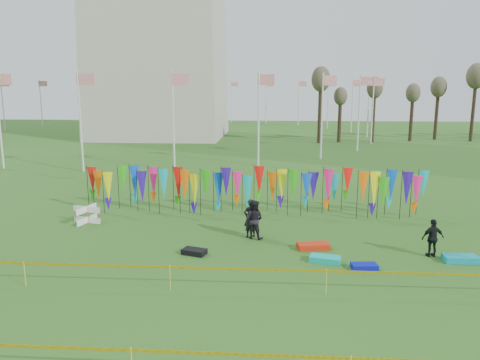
# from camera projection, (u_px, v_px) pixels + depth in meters

# --- Properties ---
(ground) EXTENTS (160.00, 160.00, 0.00)m
(ground) POSITION_uv_depth(u_px,v_px,m) (239.00, 271.00, 17.23)
(ground) COLOR #244E16
(ground) RESTS_ON ground
(flagpole_ring) EXTENTS (57.40, 56.16, 8.00)m
(flagpole_ring) POSITION_uv_depth(u_px,v_px,m) (162.00, 107.00, 64.36)
(flagpole_ring) COLOR silver
(flagpole_ring) RESTS_ON ground
(banner_row) EXTENTS (18.64, 0.64, 2.33)m
(banner_row) POSITION_uv_depth(u_px,v_px,m) (255.00, 187.00, 25.01)
(banner_row) COLOR black
(banner_row) RESTS_ON ground
(caution_tape_near) EXTENTS (26.00, 0.02, 0.90)m
(caution_tape_near) POSITION_uv_depth(u_px,v_px,m) (229.00, 270.00, 15.35)
(caution_tape_near) COLOR #FFD905
(caution_tape_near) RESTS_ON ground
(caution_tape_far) EXTENTS (26.00, 0.02, 0.90)m
(caution_tape_far) POSITION_uv_depth(u_px,v_px,m) (208.00, 355.00, 10.47)
(caution_tape_far) COLOR #FFD905
(caution_tape_far) RESTS_ON ground
(box_kite) EXTENTS (0.80, 0.80, 0.89)m
(box_kite) POSITION_uv_depth(u_px,v_px,m) (87.00, 215.00, 23.28)
(box_kite) COLOR red
(box_kite) RESTS_ON ground
(person_left) EXTENTS (0.78, 0.69, 1.76)m
(person_left) POSITION_uv_depth(u_px,v_px,m) (250.00, 218.00, 21.04)
(person_left) COLOR black
(person_left) RESTS_ON ground
(person_mid) EXTENTS (0.98, 0.78, 1.76)m
(person_mid) POSITION_uv_depth(u_px,v_px,m) (254.00, 219.00, 20.86)
(person_mid) COLOR black
(person_mid) RESTS_ON ground
(person_right) EXTENTS (0.98, 0.67, 1.54)m
(person_right) POSITION_uv_depth(u_px,v_px,m) (433.00, 238.00, 18.61)
(person_right) COLOR black
(person_right) RESTS_ON ground
(kite_bag_turquoise) EXTENTS (1.28, 0.85, 0.23)m
(kite_bag_turquoise) POSITION_uv_depth(u_px,v_px,m) (325.00, 259.00, 18.14)
(kite_bag_turquoise) COLOR #0CBBAF
(kite_bag_turquoise) RESTS_ON ground
(kite_bag_blue) EXTENTS (1.00, 0.59, 0.20)m
(kite_bag_blue) POSITION_uv_depth(u_px,v_px,m) (364.00, 266.00, 17.45)
(kite_bag_blue) COLOR #0A14B0
(kite_bag_blue) RESTS_ON ground
(kite_bag_red) EXTENTS (1.42, 0.87, 0.24)m
(kite_bag_red) POSITION_uv_depth(u_px,v_px,m) (313.00, 246.00, 19.62)
(kite_bag_red) COLOR red
(kite_bag_red) RESTS_ON ground
(kite_bag_black) EXTENTS (1.07, 0.82, 0.22)m
(kite_bag_black) POSITION_uv_depth(u_px,v_px,m) (194.00, 252.00, 18.99)
(kite_bag_black) COLOR black
(kite_bag_black) RESTS_ON ground
(kite_bag_teal) EXTENTS (1.31, 0.65, 0.25)m
(kite_bag_teal) POSITION_uv_depth(u_px,v_px,m) (461.00, 259.00, 18.17)
(kite_bag_teal) COLOR #0C96AF
(kite_bag_teal) RESTS_ON ground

